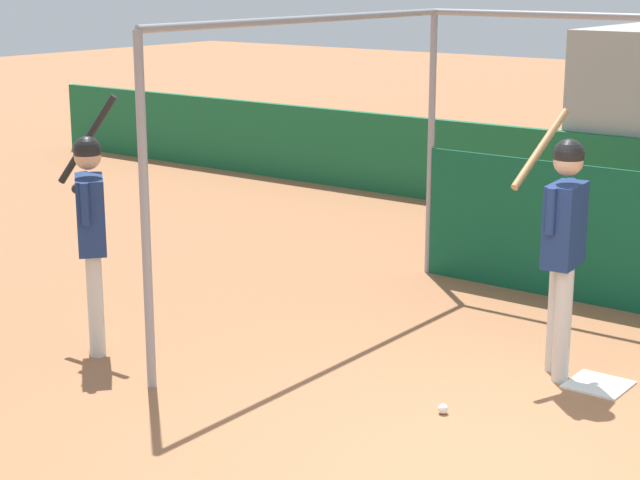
{
  "coord_description": "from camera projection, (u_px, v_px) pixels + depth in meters",
  "views": [
    {
      "loc": [
        2.95,
        -5.55,
        3.1
      ],
      "look_at": [
        -1.96,
        0.94,
        1.03
      ],
      "focal_mm": 60.0,
      "sensor_mm": 36.0,
      "label": 1
    }
  ],
  "objects": [
    {
      "name": "player_batter",
      "position": [
        563.0,
        233.0,
        8.12
      ],
      "size": [
        0.53,
        0.86,
        2.02
      ],
      "rotation": [
        0.0,
        0.0,
        1.67
      ],
      "color": "silver",
      "rests_on": "ground"
    },
    {
      "name": "batting_cage",
      "position": [
        591.0,
        197.0,
        9.27
      ],
      "size": [
        4.14,
        4.08,
        2.72
      ],
      "color": "gray",
      "rests_on": "ground"
    },
    {
      "name": "ground_plane",
      "position": [
        477.0,
        472.0,
        6.78
      ],
      "size": [
        60.0,
        60.0,
        0.0
      ],
      "primitive_type": "plane",
      "color": "#9E6642"
    },
    {
      "name": "baseball",
      "position": [
        443.0,
        409.0,
        7.66
      ],
      "size": [
        0.07,
        0.07,
        0.07
      ],
      "color": "white",
      "rests_on": "ground"
    },
    {
      "name": "player_waiting",
      "position": [
        91.0,
        222.0,
        8.66
      ],
      "size": [
        0.8,
        0.63,
        2.11
      ],
      "rotation": [
        0.0,
        0.0,
        2.44
      ],
      "color": "silver",
      "rests_on": "ground"
    },
    {
      "name": "home_plate",
      "position": [
        598.0,
        385.0,
        8.19
      ],
      "size": [
        0.44,
        0.44,
        0.02
      ],
      "color": "white",
      "rests_on": "ground"
    }
  ]
}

